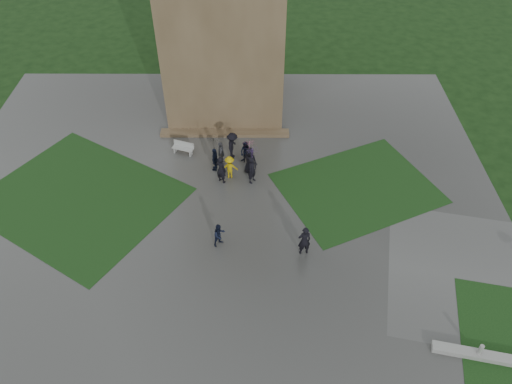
{
  "coord_description": "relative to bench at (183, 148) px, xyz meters",
  "views": [
    {
      "loc": [
        2.31,
        -17.88,
        20.8
      ],
      "look_at": [
        2.22,
        3.34,
        1.2
      ],
      "focal_mm": 35.0,
      "sensor_mm": 36.0,
      "label": 1
    }
  ],
  "objects": [
    {
      "name": "bench",
      "position": [
        0.0,
        0.0,
        0.0
      ],
      "size": [
        1.51,
        0.9,
        0.84
      ],
      "rotation": [
        0.0,
        0.0,
        -0.33
      ],
      "color": "#A7A8A3",
      "rests_on": "plaza"
    },
    {
      "name": "lawn_inset_right",
      "position": [
        11.16,
        -3.48,
        -0.42
      ],
      "size": [
        11.12,
        10.15,
        0.01
      ],
      "primitive_type": "cube",
      "rotation": [
        0.0,
        0.0,
        0.44
      ],
      "color": "black",
      "rests_on": "plaza"
    },
    {
      "name": "pedestrian_mid",
      "position": [
        2.9,
        -8.09,
        0.3
      ],
      "size": [
        0.81,
        0.78,
        1.47
      ],
      "primitive_type": "imported",
      "rotation": [
        0.0,
        0.0,
        0.71
      ],
      "color": "black",
      "rests_on": "plaza"
    },
    {
      "name": "pedestrian_near",
      "position": [
        7.45,
        -8.7,
        0.54
      ],
      "size": [
        0.78,
        0.59,
        1.93
      ],
      "primitive_type": "imported",
      "rotation": [
        0.0,
        0.0,
        3.34
      ],
      "color": "black",
      "rests_on": "plaza"
    },
    {
      "name": "plaza",
      "position": [
        2.66,
        -6.48,
        -0.44
      ],
      "size": [
        34.0,
        34.0,
        0.02
      ],
      "primitive_type": "cube",
      "color": "#383835",
      "rests_on": "ground"
    },
    {
      "name": "visitor_cluster",
      "position": [
        3.52,
        -1.8,
        0.78
      ],
      "size": [
        3.39,
        3.61,
        2.59
      ],
      "color": "black",
      "rests_on": "plaza"
    },
    {
      "name": "tower_plinth",
      "position": [
        2.66,
        2.12,
        -0.32
      ],
      "size": [
        9.0,
        0.8,
        0.22
      ],
      "primitive_type": "cube",
      "color": "brown",
      "rests_on": "plaza"
    },
    {
      "name": "ground",
      "position": [
        2.66,
        -8.48,
        -0.45
      ],
      "size": [
        120.0,
        120.0,
        0.0
      ],
      "primitive_type": "plane",
      "color": "black"
    },
    {
      "name": "lawn_inset_left",
      "position": [
        -5.84,
        -4.48,
        -0.42
      ],
      "size": [
        14.1,
        13.46,
        0.01
      ],
      "primitive_type": "cube",
      "rotation": [
        0.0,
        0.0,
        -0.56
      ],
      "color": "black",
      "rests_on": "plaza"
    }
  ]
}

